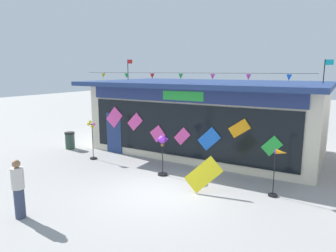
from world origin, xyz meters
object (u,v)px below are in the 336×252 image
at_px(kite_shop_building, 208,116).
at_px(wind_spinner_center_left, 278,168).
at_px(wind_spinner_far_left, 92,135).
at_px(trash_bin, 70,140).
at_px(display_kite_on_ground, 203,175).
at_px(person_near_camera, 18,189).
at_px(wind_spinner_left, 163,146).

height_order(kite_shop_building, wind_spinner_center_left, kite_shop_building).
bearing_deg(wind_spinner_far_left, trash_bin, 161.18).
bearing_deg(display_kite_on_ground, person_near_camera, -131.11).
xyz_separation_m(trash_bin, display_kite_on_ground, (8.43, -1.86, 0.18)).
bearing_deg(person_near_camera, trash_bin, 178.55).
distance_m(wind_spinner_center_left, trash_bin, 10.68).
bearing_deg(wind_spinner_far_left, wind_spinner_left, -3.52).
height_order(kite_shop_building, wind_spinner_left, kite_shop_building).
bearing_deg(display_kite_on_ground, wind_spinner_left, 158.98).
relative_size(trash_bin, display_kite_on_ground, 0.74).
height_order(kite_shop_building, wind_spinner_far_left, kite_shop_building).
bearing_deg(person_near_camera, wind_spinner_far_left, 164.64).
relative_size(wind_spinner_far_left, wind_spinner_center_left, 1.15).
distance_m(wind_spinner_far_left, display_kite_on_ground, 6.15).
bearing_deg(wind_spinner_left, wind_spinner_far_left, 176.48).
bearing_deg(kite_shop_building, wind_spinner_left, -90.16).
relative_size(wind_spinner_left, trash_bin, 1.81).
bearing_deg(display_kite_on_ground, trash_bin, 167.54).
height_order(kite_shop_building, person_near_camera, kite_shop_building).
bearing_deg(trash_bin, display_kite_on_ground, -12.46).
bearing_deg(person_near_camera, wind_spinner_left, 123.06).
xyz_separation_m(kite_shop_building, wind_spinner_far_left, (-3.96, -4.20, -0.65)).
distance_m(wind_spinner_left, display_kite_on_ground, 2.30).
height_order(wind_spinner_far_left, wind_spinner_center_left, wind_spinner_far_left).
bearing_deg(display_kite_on_ground, wind_spinner_center_left, 21.71).
relative_size(kite_shop_building, wind_spinner_center_left, 6.96).
bearing_deg(wind_spinner_center_left, kite_shop_building, 134.35).
relative_size(wind_spinner_center_left, person_near_camera, 0.95).
bearing_deg(wind_spinner_left, wind_spinner_center_left, 0.94).
height_order(wind_spinner_center_left, trash_bin, wind_spinner_center_left).
relative_size(wind_spinner_far_left, wind_spinner_left, 1.14).
bearing_deg(trash_bin, wind_spinner_far_left, -18.82).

